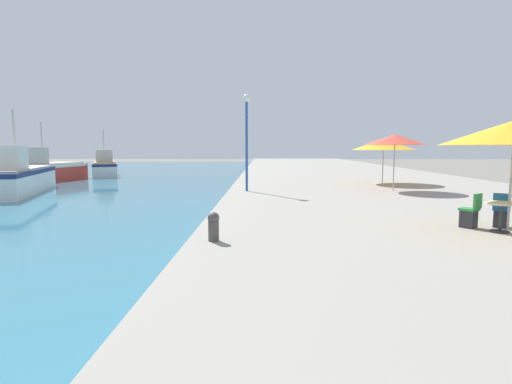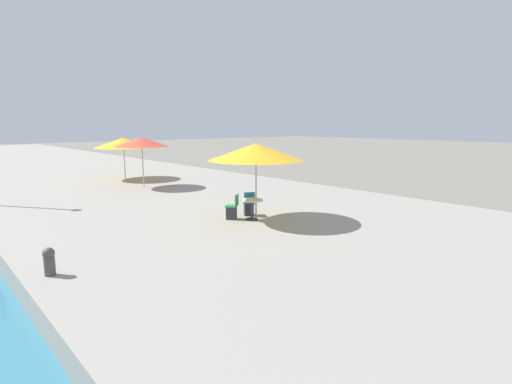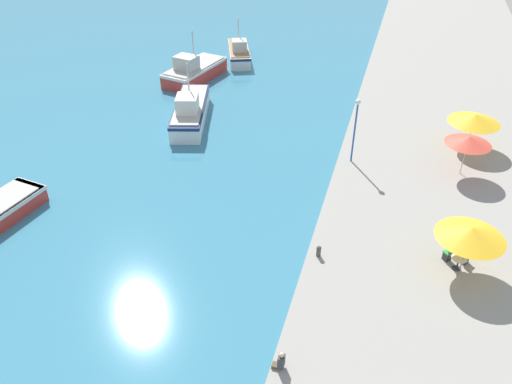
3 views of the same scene
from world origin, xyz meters
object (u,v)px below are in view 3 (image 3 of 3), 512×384
cafe_umbrella_striped (475,118)px  cafe_chair_right (448,255)px  fishing_boat_distant (239,52)px  mooring_bollard (319,251)px  lamppost (356,120)px  cafe_chair_left (465,257)px  person_at_quay (280,361)px  cafe_table (459,261)px  fishing_boat_mid (190,110)px  cafe_umbrella_pink (471,233)px  fishing_boat_far (194,71)px  cafe_umbrella_white (469,140)px

cafe_umbrella_striped → cafe_chair_right: (-1.61, -13.09, -1.93)m
fishing_boat_distant → mooring_bollard: size_ratio=10.85×
lamppost → cafe_chair_right: bearing=-54.7°
cafe_umbrella_striped → cafe_chair_left: (-0.77, -13.02, -1.93)m
mooring_bollard → cafe_chair_left: bearing=12.9°
cafe_chair_left → person_at_quay: person_at_quay is taller
fishing_boat_distant → cafe_umbrella_striped: fishing_boat_distant is taller
cafe_table → person_at_quay: person_at_quay is taller
fishing_boat_mid → cafe_table: size_ratio=10.95×
cafe_umbrella_pink → cafe_chair_right: cafe_umbrella_pink is taller
fishing_boat_far → cafe_umbrella_white: bearing=-13.8°
fishing_boat_mid → lamppost: 14.20m
cafe_table → mooring_bollard: cafe_table is taller
cafe_chair_right → cafe_umbrella_pink: bearing=-83.4°
cafe_umbrella_striped → person_at_quay: size_ratio=3.74×
cafe_umbrella_pink → cafe_chair_left: bearing=72.1°
cafe_table → fishing_boat_far: bearing=137.5°
cafe_chair_left → lamppost: (-7.00, 8.63, 2.77)m
cafe_umbrella_white → cafe_umbrella_pink: bearing=-92.0°
cafe_umbrella_pink → person_at_quay: cafe_umbrella_pink is taller
cafe_chair_left → cafe_chair_right: bearing=-144.3°
fishing_boat_distant → cafe_umbrella_white: bearing=-61.8°
cafe_umbrella_white → lamppost: bearing=-176.2°
cafe_chair_left → mooring_bollard: size_ratio=1.39×
cafe_umbrella_white → cafe_chair_right: size_ratio=3.20×
cafe_umbrella_striped → cafe_chair_left: bearing=-93.4°
cafe_chair_left → cafe_umbrella_pink: bearing=-76.6°
fishing_boat_mid → cafe_umbrella_striped: 21.32m
fishing_boat_mid → cafe_umbrella_white: fishing_boat_mid is taller
cafe_chair_left → mooring_bollard: 7.51m
person_at_quay → cafe_chair_left: bearing=49.9°
cafe_umbrella_white → fishing_boat_far: bearing=154.1°
cafe_chair_left → person_at_quay: 11.70m
cafe_chair_right → mooring_bollard: 6.67m
cafe_umbrella_striped → lamppost: 8.96m
cafe_chair_right → cafe_umbrella_striped: bearing=42.8°
fishing_boat_distant → cafe_umbrella_striped: (22.01, -14.07, 1.98)m
mooring_bollard → lamppost: bearing=88.2°
fishing_boat_distant → person_at_quay: fishing_boat_distant is taller
cafe_table → lamppost: 11.66m
fishing_boat_distant → cafe_umbrella_pink: bearing=-74.6°
cafe_umbrella_white → cafe_chair_left: bearing=-90.9°
cafe_umbrella_white → cafe_chair_right: (-0.98, -9.17, -2.14)m
fishing_boat_far → cafe_umbrella_pink: 31.70m
fishing_boat_far → cafe_umbrella_striped: fishing_boat_far is taller
fishing_boat_mid → cafe_umbrella_pink: fishing_boat_mid is taller
cafe_umbrella_white → cafe_umbrella_striped: 3.97m
cafe_umbrella_white → mooring_bollard: cafe_umbrella_white is taller
cafe_chair_right → lamppost: 11.01m
cafe_chair_left → person_at_quay: bearing=-98.9°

